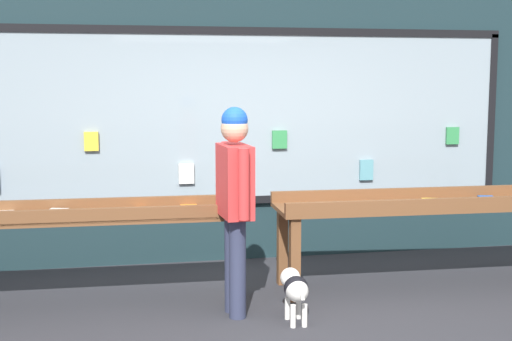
% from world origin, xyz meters
% --- Properties ---
extents(ground_plane, '(40.00, 40.00, 0.00)m').
position_xyz_m(ground_plane, '(0.00, 0.00, 0.00)').
color(ground_plane, '#2D2D33').
extents(shopfront_facade, '(8.65, 0.29, 3.77)m').
position_xyz_m(shopfront_facade, '(-0.04, 2.39, 1.86)').
color(shopfront_facade, '#192D33').
rests_on(shopfront_facade, ground_plane).
extents(display_table_left, '(2.97, 0.65, 0.90)m').
position_xyz_m(display_table_left, '(-1.63, 0.98, 0.73)').
color(display_table_left, brown).
rests_on(display_table_left, ground_plane).
extents(display_table_right, '(2.98, 0.78, 0.89)m').
position_xyz_m(display_table_right, '(1.63, 0.98, 0.73)').
color(display_table_right, brown).
rests_on(display_table_right, ground_plane).
extents(person_browsing, '(0.25, 0.68, 1.73)m').
position_xyz_m(person_browsing, '(-0.33, 0.51, 1.02)').
color(person_browsing, '#2D334C').
rests_on(person_browsing, ground_plane).
extents(small_dog, '(0.20, 0.54, 0.40)m').
position_xyz_m(small_dog, '(0.11, 0.24, 0.28)').
color(small_dog, white).
rests_on(small_dog, ground_plane).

